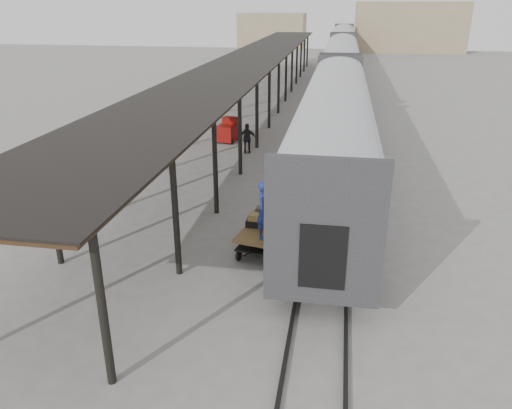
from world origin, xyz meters
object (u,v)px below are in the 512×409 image
(luggage_tug, at_px, (228,131))
(porter, at_px, (265,210))
(baggage_cart, at_px, (263,234))
(pedestrian, at_px, (247,138))

(luggage_tug, distance_m, porter, 15.50)
(baggage_cart, xyz_separation_m, luggage_tug, (-4.36, 14.13, 0.00))
(baggage_cart, height_order, luggage_tug, luggage_tug)
(baggage_cart, distance_m, pedestrian, 12.09)
(porter, bearing_deg, luggage_tug, 33.61)
(baggage_cart, relative_size, luggage_tug, 1.50)
(porter, height_order, pedestrian, porter)
(baggage_cart, distance_m, porter, 1.35)
(luggage_tug, xyz_separation_m, pedestrian, (1.63, -2.36, 0.20))
(baggage_cart, bearing_deg, luggage_tug, 118.48)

